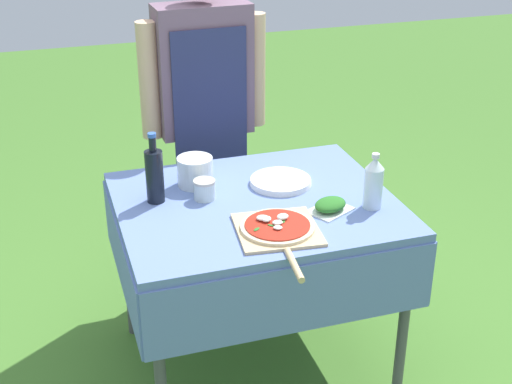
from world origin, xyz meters
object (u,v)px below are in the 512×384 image
person_cook (205,102)px  mixing_tub (195,171)px  herb_container (330,205)px  plate_stack (281,181)px  sauce_jar (205,191)px  water_bottle (374,183)px  oil_bottle (155,175)px  pizza_on_peel (278,229)px  prep_table (256,221)px

person_cook → mixing_tub: (-0.18, -0.57, -0.10)m
herb_container → plate_stack: size_ratio=0.78×
sauce_jar → water_bottle: bearing=-24.0°
oil_bottle → mixing_tub: 0.22m
mixing_tub → water_bottle: bearing=-33.6°
pizza_on_peel → plate_stack: size_ratio=1.98×
pizza_on_peel → herb_container: 0.27m
prep_table → mixing_tub: mixing_tub is taller
prep_table → plate_stack: plate_stack is taller
mixing_tub → prep_table: bearing=-48.3°
herb_container → mixing_tub: mixing_tub is taller
person_cook → pizza_on_peel: person_cook is taller
water_bottle → sauce_jar: (-0.61, 0.27, -0.07)m
person_cook → water_bottle: 1.07m
prep_table → herb_container: herb_container is taller
pizza_on_peel → sauce_jar: sauce_jar is taller
sauce_jar → pizza_on_peel: bearing=-61.8°
pizza_on_peel → mixing_tub: mixing_tub is taller
water_bottle → herb_container: water_bottle is taller
prep_table → herb_container: bearing=-34.2°
person_cook → oil_bottle: size_ratio=5.71×
prep_table → mixing_tub: 0.33m
prep_table → pizza_on_peel: (-0.00, -0.27, 0.11)m
prep_table → plate_stack: bearing=39.2°
pizza_on_peel → mixing_tub: bearing=117.6°
person_cook → herb_container: person_cook is taller
person_cook → oil_bottle: person_cook is taller
oil_bottle → person_cook: bearing=60.9°
water_bottle → plate_stack: 0.42m
oil_bottle → herb_container: (0.63, -0.29, -0.09)m
water_bottle → sauce_jar: water_bottle is taller
oil_bottle → sauce_jar: 0.21m
herb_container → mixing_tub: size_ratio=1.36×
oil_bottle → herb_container: bearing=-24.8°
pizza_on_peel → herb_container: bearing=27.8°
prep_table → water_bottle: bearing=-24.3°
herb_container → sauce_jar: bearing=150.2°
mixing_tub → sauce_jar: bearing=-87.8°
mixing_tub → plate_stack: mixing_tub is taller
herb_container → sauce_jar: 0.51m
prep_table → pizza_on_peel: 0.29m
water_bottle → pizza_on_peel: bearing=-169.1°
pizza_on_peel → plate_stack: (0.15, 0.39, -0.00)m
person_cook → plate_stack: 0.70m
water_bottle → mixing_tub: bearing=146.4°
oil_bottle → prep_table: bearing=-17.6°
prep_table → water_bottle: water_bottle is taller
sauce_jar → oil_bottle: bearing=168.4°
prep_table → water_bottle: (0.42, -0.19, 0.20)m
oil_bottle → plate_stack: oil_bottle is taller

